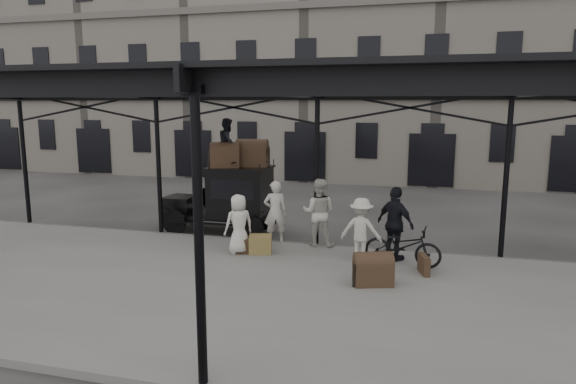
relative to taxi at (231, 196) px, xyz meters
name	(u,v)px	position (x,y,z in m)	size (l,w,h in m)	color
ground	(299,270)	(3.04, -3.06, -1.20)	(120.00, 120.00, 0.00)	#383533
platform	(277,295)	(3.04, -5.06, -1.13)	(28.00, 8.00, 0.15)	slate
canopy	(280,82)	(3.04, -4.78, 3.39)	(22.50, 9.00, 4.74)	black
building_frontage	(377,52)	(3.04, 14.94, 5.80)	(64.00, 8.00, 14.00)	slate
taxi	(231,196)	(0.00, 0.00, 0.00)	(3.65, 1.55, 2.18)	black
porter_left	(275,212)	(1.86, -1.27, -0.14)	(0.67, 0.44, 1.83)	beige
porter_midleft	(319,212)	(3.15, -1.26, -0.09)	(0.94, 0.73, 1.94)	beige
porter_centre	(239,224)	(1.22, -2.55, -0.24)	(0.79, 0.51, 1.62)	silver
porter_official	(395,224)	(5.33, -2.07, -0.09)	(1.13, 0.47, 1.93)	black
porter_right	(361,230)	(4.50, -2.41, -0.23)	(1.07, 0.61, 1.66)	beige
bicycle	(403,246)	(5.55, -2.47, -0.55)	(0.67, 1.91, 1.00)	black
porter_roof	(228,143)	(-0.03, -0.10, 1.74)	(0.74, 0.58, 1.53)	black
steamer_trunk_roof_near	(225,157)	(-0.08, -0.25, 1.31)	(0.90, 0.55, 0.66)	#492D21
steamer_trunk_roof_far	(252,155)	(0.67, 0.20, 1.34)	(0.99, 0.60, 0.73)	#492D21
steamer_trunk_platform	(373,271)	(4.99, -4.07, -0.74)	(0.85, 0.52, 0.63)	#492D21
wicker_hamper	(260,244)	(1.79, -2.42, -0.80)	(0.60, 0.45, 0.50)	olive
suitcase_upright	(424,264)	(6.09, -3.00, -0.83)	(0.15, 0.60, 0.45)	#492D21
suitcase_flat	(247,246)	(1.44, -2.56, -0.85)	(0.60, 0.15, 0.40)	#492D21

